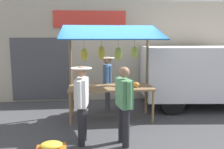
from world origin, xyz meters
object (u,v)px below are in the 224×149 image
(shopper_in_striped_shirt, at_px, (82,99))
(shopper_with_ponytail, at_px, (124,101))
(market_stall, at_px, (111,61))
(parked_van, at_px, (210,71))
(vendor_with_sunhat, at_px, (107,79))

(shopper_in_striped_shirt, height_order, shopper_with_ponytail, shopper_in_striped_shirt)
(market_stall, height_order, parked_van, market_stall)
(shopper_with_ponytail, xyz_separation_m, parked_van, (-3.07, -2.50, 0.20))
(vendor_with_sunhat, height_order, shopper_in_striped_shirt, vendor_with_sunhat)
(vendor_with_sunhat, relative_size, parked_van, 0.36)
(vendor_with_sunhat, distance_m, parked_van, 3.21)
(vendor_with_sunhat, height_order, shopper_with_ponytail, vendor_with_sunhat)
(vendor_with_sunhat, distance_m, shopper_in_striped_shirt, 2.30)
(vendor_with_sunhat, height_order, parked_van, parked_van)
(vendor_with_sunhat, bearing_deg, market_stall, 11.15)
(market_stall, height_order, shopper_in_striped_shirt, market_stall)
(market_stall, xyz_separation_m, shopper_in_striped_shirt, (0.75, 1.48, -0.60))
(market_stall, bearing_deg, vendor_with_sunhat, -86.35)
(market_stall, xyz_separation_m, parked_van, (-3.16, -0.87, -0.43))
(shopper_with_ponytail, bearing_deg, vendor_with_sunhat, -7.07)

